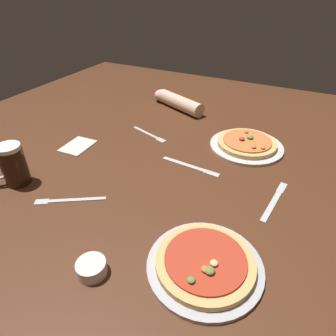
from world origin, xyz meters
The scene contains 11 objects.
ground_plane centered at (0.00, 0.00, -0.01)m, with size 2.40×2.40×0.03m, color #4C2816.
pizza_plate_near centered at (0.28, -0.34, 0.02)m, with size 0.30×0.30×0.05m.
pizza_plate_far centered at (0.22, 0.32, 0.02)m, with size 0.31×0.31×0.05m.
beer_mug_dark centered at (-0.45, -0.30, 0.07)m, with size 0.12×0.11×0.15m.
ramekin_sauce centered at (0.03, -0.48, 0.02)m, with size 0.07×0.07×0.04m, color silver.
napkin_folded centered at (-0.44, 0.00, 0.00)m, with size 0.11×0.14×0.01m, color silver.
fork_left centered at (-0.22, -0.29, 0.00)m, with size 0.21×0.14×0.01m.
knife_right centered at (0.06, 0.07, 0.00)m, with size 0.24×0.04×0.01m.
fork_spare centered at (-0.21, 0.23, 0.00)m, with size 0.20×0.08×0.01m.
knife_spare centered at (0.39, 0.01, 0.00)m, with size 0.05×0.23×0.01m.
diner_arm centered at (-0.25, 0.58, 0.04)m, with size 0.34×0.19×0.07m.
Camera 1 is at (0.40, -0.80, 0.63)m, focal length 31.09 mm.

